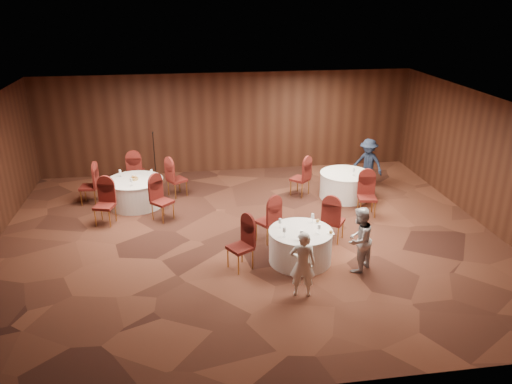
{
  "coord_description": "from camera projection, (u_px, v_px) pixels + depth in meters",
  "views": [
    {
      "loc": [
        -1.42,
        -10.68,
        5.54
      ],
      "look_at": [
        0.2,
        0.2,
        1.1
      ],
      "focal_mm": 35.0,
      "sensor_mm": 36.0,
      "label": 1
    }
  ],
  "objects": [
    {
      "name": "woman_a",
      "position": [
        303.0,
        264.0,
        9.54
      ],
      "size": [
        0.56,
        0.42,
        1.38
      ],
      "primitive_type": "imported",
      "rotation": [
        0.0,
        0.0,
        2.94
      ],
      "color": "white",
      "rests_on": "ground"
    },
    {
      "name": "chairs_main",
      "position": [
        282.0,
        229.0,
        11.37
      ],
      "size": [
        3.05,
        1.9,
        1.0
      ],
      "color": "#43110D",
      "rests_on": "ground"
    },
    {
      "name": "table_right",
      "position": [
        345.0,
        185.0,
        14.31
      ],
      "size": [
        1.44,
        1.44,
        0.74
      ],
      "color": "white",
      "rests_on": "ground"
    },
    {
      "name": "man_c",
      "position": [
        368.0,
        163.0,
        14.96
      ],
      "size": [
        1.06,
        1.09,
        1.49
      ],
      "primitive_type": "imported",
      "rotation": [
        0.0,
        0.0,
        5.44
      ],
      "color": "black",
      "rests_on": "ground"
    },
    {
      "name": "chairs_right",
      "position": [
        332.0,
        188.0,
        13.77
      ],
      "size": [
        2.09,
        2.33,
        1.0
      ],
      "color": "#43110D",
      "rests_on": "ground"
    },
    {
      "name": "woman_b",
      "position": [
        359.0,
        240.0,
        10.42
      ],
      "size": [
        0.88,
        0.86,
        1.43
      ],
      "primitive_type": "imported",
      "rotation": [
        0.0,
        0.0,
        3.85
      ],
      "color": "#BCBCC1",
      "rests_on": "ground"
    },
    {
      "name": "tabletop_main",
      "position": [
        308.0,
        228.0,
        10.65
      ],
      "size": [
        1.13,
        1.03,
        0.22
      ],
      "color": "silver",
      "rests_on": "table_main"
    },
    {
      "name": "mic_stand",
      "position": [
        156.0,
        169.0,
        15.24
      ],
      "size": [
        0.24,
        0.24,
        1.65
      ],
      "color": "black",
      "rests_on": "ground"
    },
    {
      "name": "room_shell",
      "position": [
        249.0,
        161.0,
        11.33
      ],
      "size": [
        12.0,
        12.0,
        12.0
      ],
      "color": "silver",
      "rests_on": "ground"
    },
    {
      "name": "table_main",
      "position": [
        300.0,
        246.0,
        10.89
      ],
      "size": [
        1.39,
        1.39,
        0.74
      ],
      "color": "white",
      "rests_on": "ground"
    },
    {
      "name": "table_left",
      "position": [
        135.0,
        192.0,
        13.8
      ],
      "size": [
        1.55,
        1.55,
        0.74
      ],
      "color": "white",
      "rests_on": "ground"
    },
    {
      "name": "tabletop_right",
      "position": [
        354.0,
        170.0,
        13.95
      ],
      "size": [
        0.08,
        0.08,
        0.22
      ],
      "color": "silver",
      "rests_on": "table_right"
    },
    {
      "name": "chairs_left",
      "position": [
        134.0,
        188.0,
        13.73
      ],
      "size": [
        3.07,
        3.13,
        1.0
      ],
      "color": "#43110D",
      "rests_on": "ground"
    },
    {
      "name": "tabletop_left",
      "position": [
        134.0,
        177.0,
        13.63
      ],
      "size": [
        0.94,
        0.81,
        0.22
      ],
      "color": "silver",
      "rests_on": "table_left"
    },
    {
      "name": "ground",
      "position": [
        249.0,
        238.0,
        12.07
      ],
      "size": [
        12.0,
        12.0,
        0.0
      ],
      "primitive_type": "plane",
      "color": "black",
      "rests_on": "ground"
    }
  ]
}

